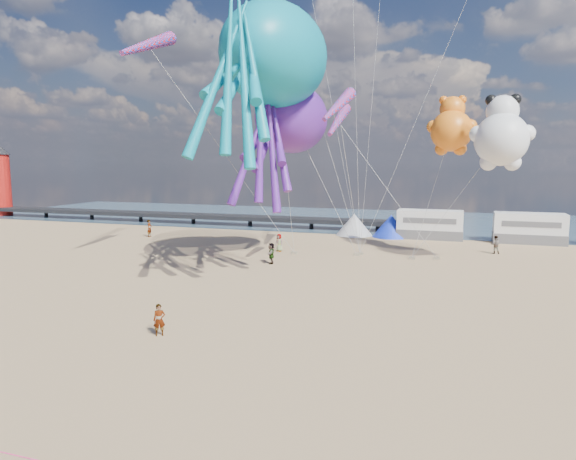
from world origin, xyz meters
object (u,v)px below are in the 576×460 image
at_px(beachgoer_4, 271,253).
at_px(sandbag_d, 436,258).
at_px(beachgoer_1, 495,245).
at_px(sandbag_b, 357,254).
at_px(motorhome_1, 529,228).
at_px(sandbag_a, 294,253).
at_px(sandbag_c, 412,258).
at_px(windsock_left, 148,45).
at_px(kite_octopus_teal, 275,56).
at_px(tent_white, 354,224).
at_px(windsock_mid, 338,121).
at_px(standing_person, 159,320).
at_px(windsock_right, 338,106).
at_px(sandbag_e, 360,254).
at_px(kite_octopus_purple, 292,118).
at_px(tent_blue, 391,226).
at_px(beachgoer_0, 279,243).
at_px(lighthouse, 1,185).
at_px(motorhome_0, 430,224).
at_px(kite_panda, 502,139).
at_px(kite_teddy_orange, 451,131).

height_order(beachgoer_4, sandbag_d, beachgoer_4).
relative_size(beachgoer_1, sandbag_b, 3.20).
xyz_separation_m(motorhome_1, sandbag_a, (-20.24, -13.08, -1.39)).
height_order(sandbag_c, windsock_left, windsock_left).
xyz_separation_m(motorhome_1, kite_octopus_teal, (-19.66, -19.58, 14.05)).
xyz_separation_m(tent_white, windsock_mid, (0.62, -11.31, 10.30)).
bearing_deg(tent_white, sandbag_b, -77.88).
distance_m(standing_person, windsock_right, 20.12).
distance_m(beachgoer_1, sandbag_e, 12.01).
bearing_deg(sandbag_a, windsock_right, -49.57).
bearing_deg(beachgoer_1, windsock_mid, 13.65).
bearing_deg(windsock_right, sandbag_c, 68.44).
relative_size(standing_person, kite_octopus_teal, 0.11).
bearing_deg(kite_octopus_purple, beachgoer_4, -121.72).
bearing_deg(tent_blue, windsock_right, -94.85).
height_order(motorhome_1, tent_white, motorhome_1).
relative_size(motorhome_1, sandbag_d, 13.20).
bearing_deg(beachgoer_0, beachgoer_1, 33.29).
bearing_deg(sandbag_e, tent_white, 103.56).
bearing_deg(sandbag_b, sandbag_c, -2.25).
relative_size(standing_person, beachgoer_1, 0.95).
relative_size(motorhome_1, sandbag_a, 13.20).
bearing_deg(beachgoer_1, motorhome_1, -119.24).
xyz_separation_m(sandbag_d, sandbag_e, (-6.40, 0.03, 0.00)).
height_order(lighthouse, kite_octopus_teal, kite_octopus_teal).
bearing_deg(windsock_right, motorhome_0, 87.42).
distance_m(kite_octopus_teal, kite_octopus_purple, 6.01).
xyz_separation_m(sandbag_a, sandbag_e, (5.53, 1.52, 0.00)).
bearing_deg(motorhome_0, tent_white, 180.00).
xyz_separation_m(motorhome_0, sandbag_b, (-5.41, -12.04, -1.39)).
bearing_deg(beachgoer_1, standing_person, 56.37).
height_order(tent_white, sandbag_d, tent_white).
relative_size(sandbag_a, sandbag_c, 1.00).
bearing_deg(kite_octopus_purple, sandbag_e, 23.80).
xyz_separation_m(sandbag_e, windsock_mid, (-2.17, 0.25, 11.39)).
height_order(motorhome_0, windsock_mid, windsock_mid).
height_order(beachgoer_1, sandbag_c, beachgoer_1).
bearing_deg(sandbag_a, beachgoer_0, 151.58).
bearing_deg(kite_octopus_teal, motorhome_0, 52.66).
bearing_deg(windsock_left, windsock_mid, 36.49).
bearing_deg(lighthouse, sandbag_c, -14.83).
height_order(kite_octopus_purple, kite_panda, kite_octopus_purple).
bearing_deg(kite_teddy_orange, beachgoer_4, -168.59).
bearing_deg(lighthouse, kite_octopus_teal, -24.46).
bearing_deg(sandbag_d, beachgoer_4, -154.15).
distance_m(tent_blue, beachgoer_0, 14.81).
bearing_deg(tent_white, motorhome_0, 0.00).
relative_size(lighthouse, sandbag_e, 18.00).
xyz_separation_m(motorhome_1, sandbag_d, (-8.31, -11.59, -1.39)).
relative_size(beachgoer_0, windsock_right, 0.35).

